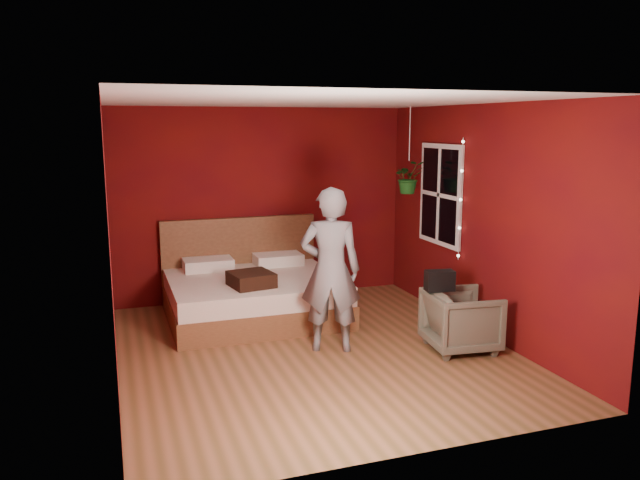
# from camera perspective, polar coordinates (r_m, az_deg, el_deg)

# --- Properties ---
(floor) EXTENTS (4.50, 4.50, 0.00)m
(floor) POSITION_cam_1_polar(r_m,az_deg,el_deg) (6.75, -0.49, -10.07)
(floor) COLOR brown
(floor) RESTS_ON ground
(room_walls) EXTENTS (4.04, 4.54, 2.62)m
(room_walls) POSITION_cam_1_polar(r_m,az_deg,el_deg) (6.35, -0.51, 4.26)
(room_walls) COLOR #64100A
(room_walls) RESTS_ON ground
(window) EXTENTS (0.05, 0.97, 1.27)m
(window) POSITION_cam_1_polar(r_m,az_deg,el_deg) (7.99, 10.92, 4.08)
(window) COLOR white
(window) RESTS_ON room_walls
(fairy_lights) EXTENTS (0.04, 0.04, 1.45)m
(fairy_lights) POSITION_cam_1_polar(r_m,az_deg,el_deg) (7.53, 12.74, 3.62)
(fairy_lights) COLOR silver
(fairy_lights) RESTS_ON room_walls
(bed) EXTENTS (2.08, 1.77, 1.14)m
(bed) POSITION_cam_1_polar(r_m,az_deg,el_deg) (7.86, -6.19, -4.83)
(bed) COLOR brown
(bed) RESTS_ON ground
(person) EXTENTS (0.74, 0.61, 1.75)m
(person) POSITION_cam_1_polar(r_m,az_deg,el_deg) (6.53, 0.96, -2.75)
(person) COLOR slate
(person) RESTS_ON ground
(armchair) EXTENTS (0.78, 0.76, 0.64)m
(armchair) POSITION_cam_1_polar(r_m,az_deg,el_deg) (6.84, 12.80, -7.19)
(armchair) COLOR #625F4D
(armchair) RESTS_ON ground
(handbag) EXTENTS (0.32, 0.19, 0.22)m
(handbag) POSITION_cam_1_polar(r_m,az_deg,el_deg) (6.70, 10.89, -3.66)
(handbag) COLOR black
(handbag) RESTS_ON armchair
(throw_pillow) EXTENTS (0.54, 0.54, 0.17)m
(throw_pillow) POSITION_cam_1_polar(r_m,az_deg,el_deg) (7.29, -6.31, -3.59)
(throw_pillow) COLOR black
(throw_pillow) RESTS_ON bed
(hanging_plant) EXTENTS (0.39, 0.35, 1.10)m
(hanging_plant) POSITION_cam_1_polar(r_m,az_deg,el_deg) (8.03, 8.11, 5.71)
(hanging_plant) COLOR silver
(hanging_plant) RESTS_ON room_walls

